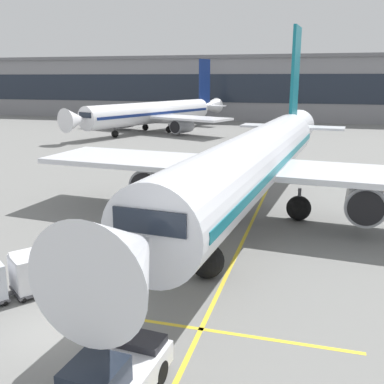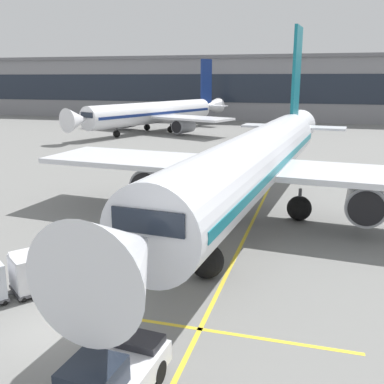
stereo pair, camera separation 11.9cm
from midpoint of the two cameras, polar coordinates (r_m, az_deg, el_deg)
ground_plane at (r=18.57m, az=-17.01°, el=-16.48°), size 600.00×600.00×0.00m
parked_airplane at (r=29.85m, az=8.28°, el=3.88°), size 30.89×40.56×14.01m
belt_loader at (r=23.82m, az=-4.83°, el=-6.55°), size 4.71×4.65×2.87m
baggage_cart_lead at (r=22.33m, az=-13.46°, el=-7.96°), size 2.49×2.65×1.91m
baggage_cart_second at (r=21.41m, az=-19.26°, el=-9.38°), size 2.49×2.65×1.91m
pushback_tug at (r=14.22m, az=-10.50°, el=-22.63°), size 2.47×4.56×1.83m
ground_crew_by_loader at (r=22.24m, az=-5.79°, el=-7.72°), size 0.40×0.50×1.74m
ground_crew_by_carts at (r=23.97m, az=-4.31°, el=-6.02°), size 0.45×0.43×1.74m
safety_cone_engine_keepout at (r=32.02m, az=-5.91°, el=-2.09°), size 0.55×0.55×0.62m
apron_guidance_line_lead_in at (r=30.16m, az=7.82°, el=-3.78°), size 0.20×110.00×0.01m
apron_guidance_line_stop_bar at (r=17.90m, az=1.04°, el=-17.04°), size 12.00×0.20×0.01m
terminal_building at (r=108.90m, az=7.12°, el=13.05°), size 142.05×18.00×14.15m
distant_airplane at (r=79.80m, az=-4.64°, el=10.00°), size 29.36×37.44×12.90m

